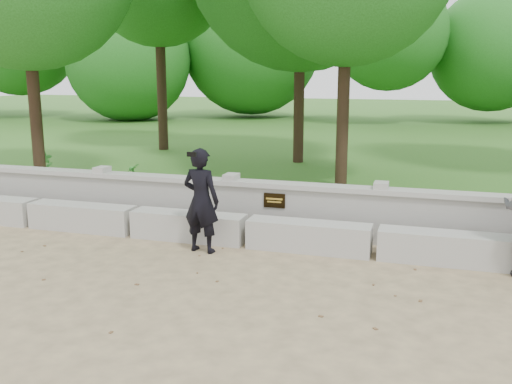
# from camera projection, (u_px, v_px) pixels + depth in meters

# --- Properties ---
(ground) EXTENTS (80.00, 80.00, 0.00)m
(ground) POSITION_uv_depth(u_px,v_px,m) (201.00, 287.00, 7.29)
(ground) COLOR tan
(ground) RESTS_ON ground
(lawn) EXTENTS (40.00, 22.00, 0.25)m
(lawn) POSITION_uv_depth(u_px,v_px,m) (351.00, 145.00, 20.35)
(lawn) COLOR #2C6822
(lawn) RESTS_ON ground
(concrete_bench) EXTENTS (11.90, 0.45, 0.45)m
(concrete_bench) POSITION_uv_depth(u_px,v_px,m) (247.00, 231.00, 9.02)
(concrete_bench) COLOR #A9A69F
(concrete_bench) RESTS_ON ground
(parapet_wall) EXTENTS (12.50, 0.35, 0.90)m
(parapet_wall) POSITION_uv_depth(u_px,v_px,m) (259.00, 207.00, 9.62)
(parapet_wall) COLOR #9F9C96
(parapet_wall) RESTS_ON ground
(man_main) EXTENTS (0.63, 0.57, 1.60)m
(man_main) POSITION_uv_depth(u_px,v_px,m) (201.00, 200.00, 8.57)
(man_main) COLOR black
(man_main) RESTS_ON ground
(shrub_a) EXTENTS (0.41, 0.41, 0.65)m
(shrub_a) POSITION_uv_depth(u_px,v_px,m) (45.00, 166.00, 13.11)
(shrub_a) COLOR #2F7929
(shrub_a) RESTS_ON lawn
(shrub_b) EXTENTS (0.34, 0.36, 0.52)m
(shrub_b) POSITION_uv_depth(u_px,v_px,m) (332.00, 200.00, 9.94)
(shrub_b) COLOR #2F7929
(shrub_b) RESTS_ON lawn
(shrub_d) EXTENTS (0.41, 0.43, 0.63)m
(shrub_d) POSITION_uv_depth(u_px,v_px,m) (133.00, 179.00, 11.52)
(shrub_d) COLOR #2F7929
(shrub_d) RESTS_ON lawn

